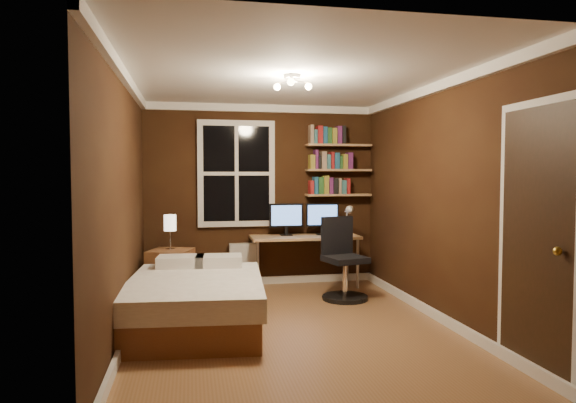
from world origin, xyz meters
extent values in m
plane|color=brown|center=(0.00, 0.00, 0.00)|extent=(4.20, 4.20, 0.00)
cube|color=black|center=(0.00, 2.10, 1.25)|extent=(3.20, 0.04, 2.50)
cube|color=black|center=(-1.60, 0.00, 1.25)|extent=(0.04, 4.20, 2.50)
cube|color=black|center=(1.60, 0.00, 1.25)|extent=(0.04, 4.20, 2.50)
cube|color=white|center=(0.00, 0.00, 2.50)|extent=(3.20, 4.20, 0.02)
cube|color=silver|center=(-0.35, 2.06, 1.55)|extent=(1.06, 0.06, 1.46)
sphere|color=gold|center=(1.55, -1.85, 1.00)|extent=(0.06, 0.06, 0.06)
cube|color=tan|center=(1.08, 1.98, 1.25)|extent=(0.92, 0.22, 0.03)
cube|color=tan|center=(1.08, 1.98, 1.60)|extent=(0.92, 0.22, 0.03)
cube|color=tan|center=(1.08, 1.98, 1.95)|extent=(0.92, 0.22, 0.03)
cube|color=brown|center=(-0.94, 0.15, 0.14)|extent=(1.39, 1.87, 0.28)
cube|color=silver|center=(-0.94, 0.15, 0.39)|extent=(1.47, 1.93, 0.21)
cube|color=silver|center=(-1.09, 0.86, 0.56)|extent=(0.54, 0.40, 0.12)
cube|color=silver|center=(-0.66, 0.83, 0.56)|extent=(0.54, 0.40, 0.12)
cube|color=brown|center=(-1.23, 1.46, 0.30)|extent=(0.61, 0.61, 0.61)
cube|color=beige|center=(-0.26, 1.99, 0.30)|extent=(0.39, 0.14, 0.59)
cube|color=tan|center=(0.56, 1.80, 0.68)|extent=(1.48, 0.55, 0.04)
cylinder|color=beige|center=(-0.12, 1.57, 0.33)|extent=(0.04, 0.04, 0.67)
cylinder|color=beige|center=(1.24, 1.57, 0.33)|extent=(0.04, 0.04, 0.67)
cylinder|color=beige|center=(-0.12, 2.04, 0.33)|extent=(0.04, 0.04, 0.67)
cylinder|color=beige|center=(1.24, 2.04, 0.33)|extent=(0.04, 0.04, 0.67)
cylinder|color=black|center=(0.88, 0.99, 0.03)|extent=(0.56, 0.56, 0.05)
cylinder|color=silver|center=(0.88, 0.99, 0.26)|extent=(0.06, 0.06, 0.41)
cube|color=black|center=(0.88, 0.99, 0.50)|extent=(0.55, 0.55, 0.07)
cube|color=black|center=(0.83, 1.19, 0.77)|extent=(0.43, 0.15, 0.47)
camera|label=1|loc=(-0.98, -5.00, 1.54)|focal=32.00mm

